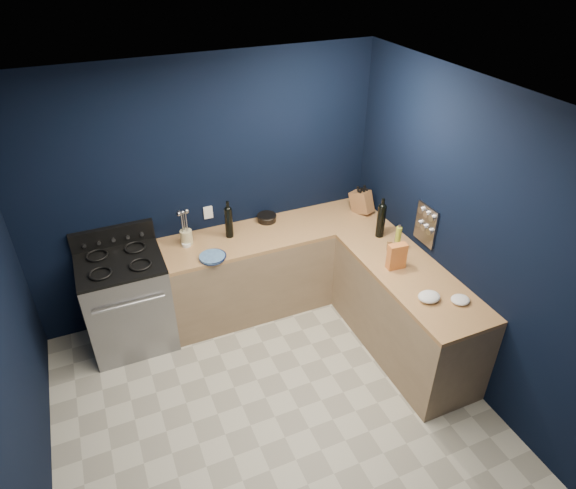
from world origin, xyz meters
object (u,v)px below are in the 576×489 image
utensil_crock (186,237)px  plate_stack (212,257)px  crouton_bag (397,256)px  gas_range (128,303)px  knife_block (362,202)px

utensil_crock → plate_stack: bearing=-66.0°
crouton_bag → gas_range: bearing=161.4°
knife_block → crouton_bag: size_ratio=0.96×
knife_block → crouton_bag: knife_block is taller
gas_range → knife_block: (2.51, 0.01, 0.56)m
plate_stack → utensil_crock: bearing=114.0°
gas_range → utensil_crock: bearing=10.6°
plate_stack → knife_block: bearing=7.6°
gas_range → knife_block: bearing=0.2°
gas_range → plate_stack: size_ratio=3.85×
gas_range → plate_stack: 0.95m
utensil_crock → crouton_bag: bearing=-34.8°
gas_range → crouton_bag: bearing=-23.8°
gas_range → crouton_bag: (2.28, -1.01, 0.56)m
knife_block → crouton_bag: bearing=-124.6°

